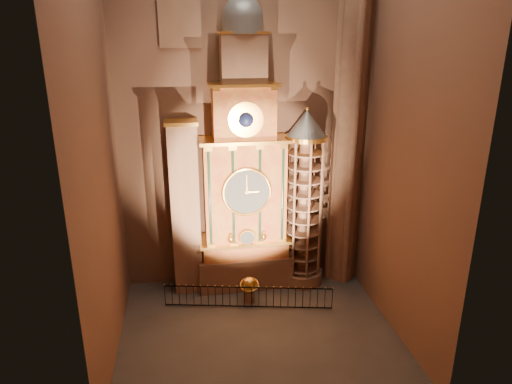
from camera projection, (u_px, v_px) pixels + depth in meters
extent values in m
plane|color=#383330|center=(258.00, 332.00, 23.56)|extent=(14.00, 14.00, 0.00)
plane|color=brown|center=(241.00, 102.00, 25.63)|extent=(22.00, 0.00, 22.00)
plane|color=brown|center=(93.00, 124.00, 18.97)|extent=(0.00, 22.00, 22.00)
plane|color=brown|center=(408.00, 115.00, 21.07)|extent=(0.00, 22.00, 22.00)
cube|color=#8C634C|center=(245.00, 269.00, 27.91)|extent=(5.60, 2.20, 2.00)
cube|color=maroon|center=(245.00, 246.00, 27.43)|extent=(5.00, 2.00, 1.00)
cube|color=#FBB84A|center=(245.00, 238.00, 27.21)|extent=(5.40, 2.30, 0.18)
cube|color=maroon|center=(244.00, 191.00, 26.31)|extent=(4.60, 2.00, 6.00)
cylinder|color=black|center=(210.00, 198.00, 25.20)|extent=(0.32, 0.32, 5.60)
cylinder|color=black|center=(233.00, 197.00, 25.39)|extent=(0.32, 0.32, 5.60)
cylinder|color=black|center=(259.00, 195.00, 25.62)|extent=(0.32, 0.32, 5.60)
cylinder|color=black|center=(282.00, 194.00, 25.81)|extent=(0.32, 0.32, 5.60)
cube|color=#FBB84A|center=(244.00, 140.00, 25.28)|extent=(5.00, 2.25, 0.18)
cylinder|color=#2D3033|center=(247.00, 192.00, 25.27)|extent=(2.60, 0.12, 2.60)
torus|color=#FBB84A|center=(247.00, 192.00, 25.22)|extent=(2.80, 0.16, 2.80)
cylinder|color=#FBB84A|center=(247.00, 238.00, 25.99)|extent=(0.90, 0.10, 0.90)
sphere|color=#FBB84A|center=(231.00, 239.00, 25.91)|extent=(0.36, 0.36, 0.36)
sphere|color=#FBB84A|center=(264.00, 237.00, 26.20)|extent=(0.36, 0.36, 0.36)
cube|color=maroon|center=(244.00, 113.00, 24.86)|extent=(3.40, 1.80, 3.00)
sphere|color=#0C183F|center=(246.00, 120.00, 24.07)|extent=(0.80, 0.80, 0.80)
cube|color=#FBB84A|center=(243.00, 84.00, 24.31)|extent=(3.80, 2.00, 0.15)
cube|color=#8C634C|center=(243.00, 60.00, 23.96)|extent=(2.40, 1.60, 2.60)
sphere|color=slate|center=(243.00, 17.00, 23.28)|extent=(2.10, 2.10, 2.10)
cube|color=#8C634C|center=(186.00, 211.00, 26.12)|extent=(1.60, 1.40, 10.00)
cube|color=#FBB84A|center=(187.00, 246.00, 26.37)|extent=(1.35, 0.10, 2.10)
cube|color=#552216|center=(187.00, 246.00, 26.31)|extent=(1.05, 0.04, 1.75)
cube|color=#FBB84A|center=(185.00, 204.00, 25.53)|extent=(1.35, 0.10, 2.10)
cube|color=#552216|center=(185.00, 204.00, 25.48)|extent=(1.05, 0.04, 1.75)
cube|color=#FBB84A|center=(183.00, 159.00, 24.70)|extent=(1.35, 0.10, 2.10)
cube|color=#552216|center=(183.00, 159.00, 24.64)|extent=(1.05, 0.04, 1.75)
cube|color=#FBB84A|center=(181.00, 122.00, 24.48)|extent=(1.80, 1.60, 0.20)
cylinder|color=#8C634C|center=(301.00, 275.00, 28.35)|extent=(2.50, 2.50, 0.80)
cylinder|color=#8C634C|center=(304.00, 208.00, 26.91)|extent=(0.70, 0.70, 8.20)
cylinder|color=#FBB84A|center=(306.00, 138.00, 25.55)|extent=(2.40, 2.40, 0.25)
cone|color=slate|center=(307.00, 123.00, 25.30)|extent=(2.30, 2.30, 1.50)
sphere|color=#FBB84A|center=(307.00, 109.00, 25.04)|extent=(0.20, 0.20, 0.20)
cylinder|color=#8C634C|center=(351.00, 102.00, 25.61)|extent=(1.60, 1.60, 22.00)
cylinder|color=#8C634C|center=(364.00, 101.00, 25.73)|extent=(0.44, 0.44, 22.00)
cylinder|color=#8C634C|center=(337.00, 102.00, 25.49)|extent=(0.44, 0.44, 22.00)
cylinder|color=#8C634C|center=(346.00, 100.00, 26.36)|extent=(0.44, 0.44, 22.00)
cylinder|color=#8C634C|center=(356.00, 104.00, 24.87)|extent=(0.44, 0.44, 22.00)
cylinder|color=#8C634C|center=(249.00, 296.00, 26.15)|extent=(0.58, 0.58, 0.68)
sphere|color=gold|center=(249.00, 284.00, 25.91)|extent=(0.87, 0.87, 0.87)
torus|color=gold|center=(249.00, 284.00, 25.91)|extent=(1.29, 1.24, 0.47)
cube|color=black|center=(248.00, 287.00, 25.20)|extent=(9.18, 1.88, 0.06)
cube|color=black|center=(248.00, 306.00, 25.59)|extent=(9.18, 1.88, 0.06)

